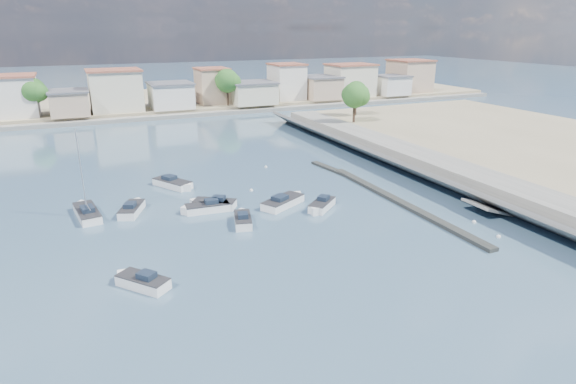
% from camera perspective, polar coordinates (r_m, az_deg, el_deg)
% --- Properties ---
extents(ground, '(400.00, 400.00, 0.00)m').
position_cam_1_polar(ground, '(75.03, -5.18, 5.16)').
color(ground, '#2F4D5F').
rests_on(ground, ground).
extents(seawall_walkway, '(5.00, 90.00, 1.80)m').
position_cam_1_polar(seawall_walkway, '(61.70, 20.06, 1.91)').
color(seawall_walkway, slate).
rests_on(seawall_walkway, ground).
extents(breakwater, '(2.00, 31.02, 0.35)m').
position_cam_1_polar(breakwater, '(54.48, 11.32, -0.27)').
color(breakwater, black).
rests_on(breakwater, ground).
extents(far_shore_land, '(160.00, 40.00, 1.40)m').
position_cam_1_polar(far_shore_land, '(124.46, -13.19, 10.55)').
color(far_shore_land, gray).
rests_on(far_shore_land, ground).
extents(far_shore_quay, '(160.00, 2.50, 0.80)m').
position_cam_1_polar(far_shore_quay, '(104.20, -10.85, 8.99)').
color(far_shore_quay, slate).
rests_on(far_shore_quay, ground).
extents(far_town, '(113.01, 12.80, 8.35)m').
position_cam_1_polar(far_town, '(112.06, -6.29, 12.23)').
color(far_town, beige).
rests_on(far_town, far_shore_land).
extents(shore_trees, '(74.56, 38.32, 7.92)m').
position_cam_1_polar(shore_trees, '(102.86, -6.04, 12.38)').
color(shore_trees, '#38281E').
rests_on(shore_trees, ground).
extents(motorboat_a, '(3.71, 4.03, 1.48)m').
position_cam_1_polar(motorboat_a, '(36.78, -17.05, -10.13)').
color(motorboat_a, white).
rests_on(motorboat_a, ground).
extents(motorboat_b, '(2.47, 4.27, 1.48)m').
position_cam_1_polar(motorboat_b, '(46.09, -5.39, -3.28)').
color(motorboat_b, white).
rests_on(motorboat_b, ground).
extents(motorboat_c, '(4.93, 2.01, 1.48)m').
position_cam_1_polar(motorboat_c, '(49.45, -9.80, -1.91)').
color(motorboat_c, white).
rests_on(motorboat_c, ground).
extents(motorboat_d, '(3.97, 3.73, 1.48)m').
position_cam_1_polar(motorboat_d, '(49.50, 3.96, -1.65)').
color(motorboat_d, white).
rests_on(motorboat_d, ground).
extents(motorboat_e, '(3.17, 4.63, 1.48)m').
position_cam_1_polar(motorboat_e, '(51.01, -17.96, -1.93)').
color(motorboat_e, white).
rests_on(motorboat_e, ground).
extents(motorboat_f, '(4.57, 3.83, 1.48)m').
position_cam_1_polar(motorboat_f, '(50.50, -8.94, -1.42)').
color(motorboat_f, white).
rests_on(motorboat_f, ground).
extents(motorboat_g, '(4.14, 5.30, 1.48)m').
position_cam_1_polar(motorboat_g, '(57.84, -13.35, 0.93)').
color(motorboat_g, white).
rests_on(motorboat_g, ground).
extents(motorboat_h, '(5.45, 4.25, 1.48)m').
position_cam_1_polar(motorboat_h, '(50.54, -0.43, -1.16)').
color(motorboat_h, white).
rests_on(motorboat_h, ground).
extents(sailboat, '(2.57, 6.15, 9.00)m').
position_cam_1_polar(sailboat, '(51.58, -22.75, -2.23)').
color(sailboat, white).
rests_on(sailboat, ground).
extents(mooring_buoys, '(16.67, 29.97, 0.40)m').
position_cam_1_polar(mooring_buoys, '(54.47, 6.41, -0.15)').
color(mooring_buoys, white).
rests_on(mooring_buoys, ground).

